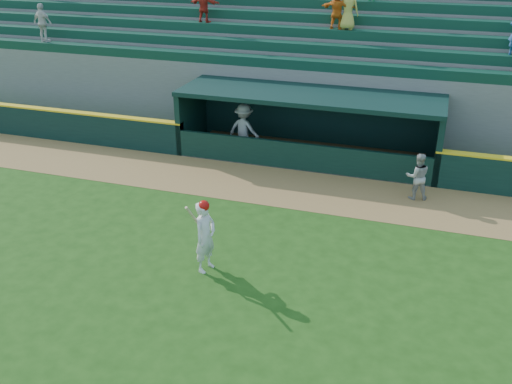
% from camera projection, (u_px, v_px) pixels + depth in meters
% --- Properties ---
extents(ground, '(120.00, 120.00, 0.00)m').
position_uv_depth(ground, '(237.00, 263.00, 14.55)').
color(ground, '#1D4210').
rests_on(ground, ground).
extents(warning_track, '(40.00, 3.00, 0.01)m').
position_uv_depth(warning_track, '(287.00, 187.00, 18.77)').
color(warning_track, olive).
rests_on(warning_track, ground).
extents(field_wall_left, '(15.50, 0.30, 1.20)m').
position_uv_depth(field_wall_left, '(10.00, 120.00, 23.39)').
color(field_wall_left, black).
rests_on(field_wall_left, ground).
extents(wall_stripe_left, '(15.50, 0.32, 0.06)m').
position_uv_depth(wall_stripe_left, '(7.00, 105.00, 23.12)').
color(wall_stripe_left, yellow).
rests_on(wall_stripe_left, field_wall_left).
extents(dugout_player_front, '(0.85, 0.74, 1.51)m').
position_uv_depth(dugout_player_front, '(418.00, 176.00, 17.71)').
color(dugout_player_front, '#9B9B96').
rests_on(dugout_player_front, ground).
extents(dugout_player_inside, '(1.34, 0.91, 1.92)m').
position_uv_depth(dugout_player_inside, '(244.00, 129.00, 21.20)').
color(dugout_player_inside, '#A4A59F').
rests_on(dugout_player_inside, ground).
extents(dugout, '(9.40, 2.80, 2.46)m').
position_uv_depth(dugout, '(310.00, 120.00, 20.87)').
color(dugout, slate).
rests_on(dugout, ground).
extents(stands, '(34.50, 6.25, 6.61)m').
position_uv_depth(stands, '(336.00, 66.00, 24.36)').
color(stands, slate).
rests_on(stands, ground).
extents(batter_at_plate, '(0.60, 0.85, 1.92)m').
position_uv_depth(batter_at_plate, '(205.00, 236.00, 13.90)').
color(batter_at_plate, silver).
rests_on(batter_at_plate, ground).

